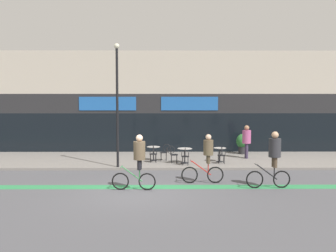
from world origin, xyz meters
TOP-DOWN VIEW (x-y plane):
  - ground_plane at (0.00, 0.00)m, footprint 120.00×120.00m
  - sidewalk_slab at (0.00, 7.25)m, footprint 40.00×5.50m
  - storefront_facade at (0.00, 11.97)m, footprint 40.00×4.06m
  - bike_lane_stripe at (0.00, 1.03)m, footprint 36.00×0.70m
  - bistro_table_0 at (0.39, 6.68)m, footprint 0.71×0.71m
  - bistro_table_1 at (2.04, 5.87)m, footprint 0.76×0.76m
  - bistro_table_2 at (3.91, 6.23)m, footprint 0.65×0.65m
  - cafe_chair_0_near at (0.40, 6.05)m, footprint 0.44×0.59m
  - cafe_chair_0_side at (1.02, 6.67)m, footprint 0.58×0.42m
  - cafe_chair_1_near at (2.03, 5.24)m, footprint 0.43×0.59m
  - cafe_chair_1_side at (1.41, 5.86)m, footprint 0.58×0.41m
  - cafe_chair_2_near at (3.91, 5.60)m, footprint 0.40×0.58m
  - planter_pot at (5.64, 9.08)m, footprint 0.70×0.70m
  - lamp_post at (-1.30, 4.77)m, footprint 0.26×0.26m
  - cyclist_0 at (2.73, 1.72)m, footprint 1.76×0.48m
  - cyclist_1 at (-0.00, 0.53)m, footprint 1.70×0.52m
  - cyclist_2 at (5.24, 0.83)m, footprint 1.76×0.51m
  - pedestrian_near_end at (5.56, 7.42)m, footprint 0.49×0.49m

SIDE VIEW (x-z plane):
  - ground_plane at x=0.00m, z-range 0.00..0.00m
  - bike_lane_stripe at x=0.00m, z-range 0.00..0.01m
  - sidewalk_slab at x=0.00m, z-range 0.00..0.12m
  - cafe_chair_0_near at x=0.40m, z-range 0.19..1.09m
  - cafe_chair_0_side at x=1.02m, z-range 0.19..1.09m
  - cafe_chair_1_near at x=2.03m, z-range 0.19..1.09m
  - cafe_chair_1_side at x=1.41m, z-range 0.19..1.09m
  - cafe_chair_2_near at x=3.91m, z-range 0.19..1.09m
  - bistro_table_2 at x=3.91m, z-range 0.27..1.02m
  - bistro_table_0 at x=0.39m, z-range 0.28..1.04m
  - bistro_table_1 at x=2.04m, z-range 0.29..1.06m
  - planter_pot at x=5.64m, z-range 0.20..1.39m
  - cyclist_0 at x=2.73m, z-range 0.13..2.16m
  - pedestrian_near_end at x=5.56m, z-range 0.29..2.14m
  - cyclist_1 at x=0.00m, z-range 0.19..2.33m
  - cyclist_2 at x=5.24m, z-range 0.21..2.43m
  - storefront_facade at x=0.00m, z-range -0.02..6.35m
  - lamp_post at x=-1.30m, z-range 0.53..6.52m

